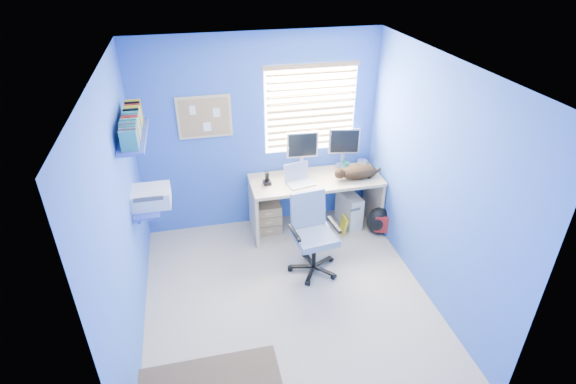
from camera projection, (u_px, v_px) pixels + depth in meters
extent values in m
cube|color=#BFB098|center=(288.00, 299.00, 4.86)|extent=(3.00, 3.20, 0.00)
cube|color=white|center=(288.00, 67.00, 3.61)|extent=(3.00, 3.20, 0.00)
cube|color=blue|center=(259.00, 135.00, 5.58)|extent=(3.00, 0.01, 2.50)
cube|color=blue|center=(343.00, 325.00, 2.88)|extent=(3.00, 0.01, 2.50)
cube|color=blue|center=(122.00, 219.00, 3.95)|extent=(0.01, 3.20, 2.50)
cube|color=blue|center=(433.00, 183.00, 4.52)|extent=(0.01, 3.20, 2.50)
cube|color=tan|center=(315.00, 203.00, 5.86)|extent=(1.66, 0.65, 0.74)
cube|color=silver|center=(301.00, 176.00, 5.50)|extent=(0.38, 0.32, 0.22)
cube|color=silver|center=(302.00, 151.00, 5.74)|extent=(0.41, 0.15, 0.54)
cube|color=silver|center=(343.00, 148.00, 5.84)|extent=(0.42, 0.19, 0.54)
cube|color=black|center=(267.00, 178.00, 5.51)|extent=(0.09, 0.11, 0.17)
imported|color=#227870|center=(345.00, 165.00, 5.88)|extent=(0.10, 0.09, 0.10)
cylinder|color=silver|center=(362.00, 163.00, 5.99)|extent=(0.13, 0.13, 0.07)
ellipsoid|color=black|center=(358.00, 172.00, 5.65)|extent=(0.49, 0.28, 0.17)
cube|color=beige|center=(349.00, 209.00, 6.01)|extent=(0.26, 0.46, 0.45)
cube|color=tan|center=(267.00, 217.00, 5.89)|extent=(0.35, 0.28, 0.41)
cube|color=yellow|center=(343.00, 225.00, 5.87)|extent=(0.03, 0.17, 0.24)
ellipsoid|color=black|center=(379.00, 220.00, 5.84)|extent=(0.39, 0.34, 0.38)
cylinder|color=black|center=(313.00, 268.00, 5.26)|extent=(0.61, 0.61, 0.06)
cylinder|color=black|center=(314.00, 253.00, 5.15)|extent=(0.06, 0.06, 0.38)
cube|color=#8598B0|center=(314.00, 237.00, 5.04)|extent=(0.49, 0.49, 0.08)
cube|color=#8598B0|center=(308.00, 208.00, 5.08)|extent=(0.41, 0.11, 0.42)
cube|color=white|center=(311.00, 108.00, 5.55)|extent=(1.15, 0.01, 1.10)
cube|color=tan|center=(311.00, 109.00, 5.52)|extent=(1.10, 0.03, 1.00)
cube|color=tan|center=(205.00, 117.00, 5.29)|extent=(0.64, 0.02, 0.52)
cube|color=tan|center=(205.00, 117.00, 5.29)|extent=(0.58, 0.01, 0.46)
cube|color=#3647B1|center=(148.00, 206.00, 4.77)|extent=(0.26, 0.55, 0.03)
cube|color=silver|center=(150.00, 197.00, 4.73)|extent=(0.42, 0.34, 0.18)
cube|color=#3647B1|center=(134.00, 136.00, 4.37)|extent=(0.24, 0.90, 0.03)
cube|color=navy|center=(130.00, 124.00, 4.30)|extent=(0.15, 0.80, 0.22)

